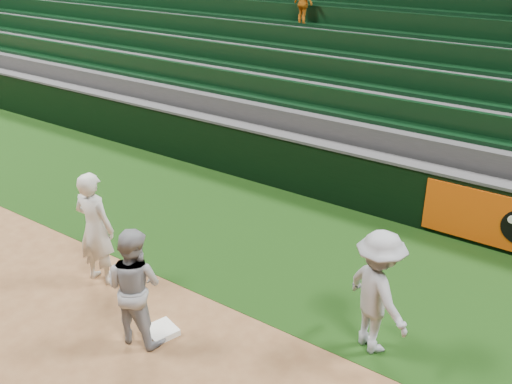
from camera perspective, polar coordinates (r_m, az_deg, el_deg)
ground at (r=8.50m, az=-7.64°, el=-13.84°), size 70.00×70.00×0.00m
foul_grass at (r=10.47m, az=3.53°, el=-5.53°), size 36.00×4.20×0.01m
first_base at (r=8.51m, az=-9.48°, el=-13.56°), size 0.51×0.51×0.09m
first_baseman at (r=9.43m, az=-15.79°, el=-3.51°), size 0.75×0.55×1.92m
baserunner at (r=8.02m, az=-12.07°, el=-9.18°), size 0.94×0.79×1.74m
base_coach at (r=7.83m, az=12.09°, el=-9.80°), size 1.33×1.15×1.79m
field_wall at (r=11.92m, az=9.36°, el=1.46°), size 36.00×0.45×1.25m
stadium_seating at (r=14.92m, az=16.20°, el=9.90°), size 36.00×5.95×4.85m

